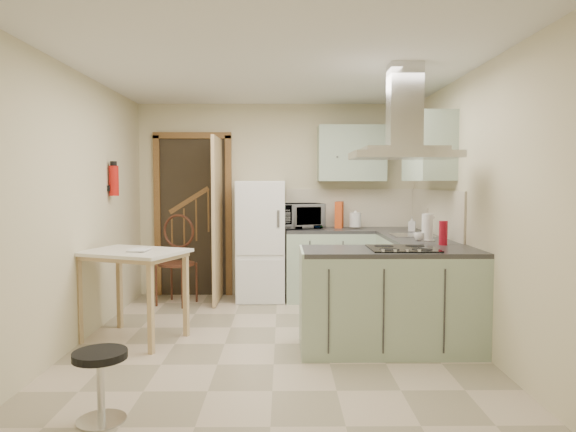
{
  "coord_description": "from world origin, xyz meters",
  "views": [
    {
      "loc": [
        0.08,
        -4.63,
        1.48
      ],
      "look_at": [
        0.13,
        0.45,
        1.15
      ],
      "focal_mm": 32.0,
      "sensor_mm": 36.0,
      "label": 1
    }
  ],
  "objects_px": {
    "bentwood_chair": "(176,264)",
    "extractor_hood": "(404,155)",
    "fridge": "(261,241)",
    "drop_leaf_table": "(134,295)",
    "microwave": "(299,216)",
    "stool": "(101,386)",
    "peninsula": "(390,300)"
  },
  "relations": [
    {
      "from": "bentwood_chair",
      "to": "extractor_hood",
      "type": "bearing_deg",
      "value": -18.23
    },
    {
      "from": "fridge",
      "to": "bentwood_chair",
      "type": "xyz_separation_m",
      "value": [
        -1.02,
        -0.24,
        -0.26
      ]
    },
    {
      "from": "drop_leaf_table",
      "to": "microwave",
      "type": "bearing_deg",
      "value": 68.56
    },
    {
      "from": "fridge",
      "to": "stool",
      "type": "bearing_deg",
      "value": -104.47
    },
    {
      "from": "peninsula",
      "to": "drop_leaf_table",
      "type": "xyz_separation_m",
      "value": [
        -2.35,
        0.32,
        -0.03
      ]
    },
    {
      "from": "drop_leaf_table",
      "to": "bentwood_chair",
      "type": "relative_size",
      "value": 0.92
    },
    {
      "from": "extractor_hood",
      "to": "fridge",
      "type": "bearing_deg",
      "value": 123.79
    },
    {
      "from": "extractor_hood",
      "to": "microwave",
      "type": "bearing_deg",
      "value": 112.67
    },
    {
      "from": "bentwood_chair",
      "to": "microwave",
      "type": "height_order",
      "value": "microwave"
    },
    {
      "from": "extractor_hood",
      "to": "bentwood_chair",
      "type": "relative_size",
      "value": 0.91
    },
    {
      "from": "stool",
      "to": "microwave",
      "type": "bearing_deg",
      "value": 68.47
    },
    {
      "from": "stool",
      "to": "bentwood_chair",
      "type": "bearing_deg",
      "value": 93.04
    },
    {
      "from": "bentwood_chair",
      "to": "peninsula",
      "type": "bearing_deg",
      "value": -19.43
    },
    {
      "from": "peninsula",
      "to": "extractor_hood",
      "type": "relative_size",
      "value": 1.72
    },
    {
      "from": "extractor_hood",
      "to": "drop_leaf_table",
      "type": "distance_m",
      "value": 2.79
    },
    {
      "from": "fridge",
      "to": "peninsula",
      "type": "xyz_separation_m",
      "value": [
        1.22,
        -1.98,
        -0.3
      ]
    },
    {
      "from": "extractor_hood",
      "to": "bentwood_chair",
      "type": "xyz_separation_m",
      "value": [
        -2.34,
        1.74,
        -1.23
      ]
    },
    {
      "from": "peninsula",
      "to": "stool",
      "type": "height_order",
      "value": "peninsula"
    },
    {
      "from": "drop_leaf_table",
      "to": "bentwood_chair",
      "type": "xyz_separation_m",
      "value": [
        0.11,
        1.42,
        0.07
      ]
    },
    {
      "from": "peninsula",
      "to": "bentwood_chair",
      "type": "height_order",
      "value": "bentwood_chair"
    },
    {
      "from": "extractor_hood",
      "to": "stool",
      "type": "bearing_deg",
      "value": -148.48
    },
    {
      "from": "peninsula",
      "to": "extractor_hood",
      "type": "bearing_deg",
      "value": 0.0
    },
    {
      "from": "extractor_hood",
      "to": "stool",
      "type": "relative_size",
      "value": 2.02
    },
    {
      "from": "peninsula",
      "to": "stool",
      "type": "relative_size",
      "value": 3.47
    },
    {
      "from": "fridge",
      "to": "bentwood_chair",
      "type": "distance_m",
      "value": 1.08
    },
    {
      "from": "peninsula",
      "to": "fridge",
      "type": "bearing_deg",
      "value": 121.74
    },
    {
      "from": "drop_leaf_table",
      "to": "bentwood_chair",
      "type": "bearing_deg",
      "value": 107.22
    },
    {
      "from": "extractor_hood",
      "to": "stool",
      "type": "xyz_separation_m",
      "value": [
        -2.18,
        -1.34,
        -1.5
      ]
    },
    {
      "from": "drop_leaf_table",
      "to": "stool",
      "type": "height_order",
      "value": "drop_leaf_table"
    },
    {
      "from": "fridge",
      "to": "peninsula",
      "type": "relative_size",
      "value": 0.97
    },
    {
      "from": "fridge",
      "to": "extractor_hood",
      "type": "relative_size",
      "value": 1.67
    },
    {
      "from": "bentwood_chair",
      "to": "stool",
      "type": "distance_m",
      "value": 3.09
    }
  ]
}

